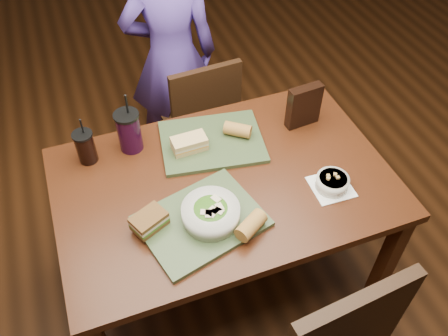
% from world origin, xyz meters
% --- Properties ---
extents(ground, '(6.00, 6.00, 0.00)m').
position_xyz_m(ground, '(0.00, 0.00, 0.00)').
color(ground, '#381C0B').
rests_on(ground, ground).
extents(dining_table, '(1.30, 0.85, 0.75)m').
position_xyz_m(dining_table, '(0.00, 0.00, 0.66)').
color(dining_table, '#3F1B0C').
rests_on(dining_table, ground).
extents(chair_far, '(0.38, 0.38, 0.84)m').
position_xyz_m(chair_far, '(0.13, 0.69, 0.47)').
color(chair_far, black).
rests_on(chair_far, ground).
extents(diner, '(0.55, 0.41, 1.38)m').
position_xyz_m(diner, '(0.06, 0.97, 0.69)').
color(diner, '#523798').
rests_on(diner, ground).
extents(tray_near, '(0.49, 0.41, 0.02)m').
position_xyz_m(tray_near, '(-0.15, -0.16, 0.76)').
color(tray_near, '#344426').
rests_on(tray_near, dining_table).
extents(tray_far, '(0.47, 0.38, 0.02)m').
position_xyz_m(tray_far, '(0.03, 0.21, 0.76)').
color(tray_far, '#344426').
rests_on(tray_far, dining_table).
extents(salad_bowl, '(0.21, 0.21, 0.07)m').
position_xyz_m(salad_bowl, '(-0.11, -0.17, 0.80)').
color(salad_bowl, silver).
rests_on(salad_bowl, tray_near).
extents(soup_bowl, '(0.16, 0.16, 0.06)m').
position_xyz_m(soup_bowl, '(0.37, -0.18, 0.78)').
color(soup_bowl, white).
rests_on(soup_bowl, dining_table).
extents(sandwich_near, '(0.14, 0.12, 0.06)m').
position_xyz_m(sandwich_near, '(-0.33, -0.13, 0.80)').
color(sandwich_near, '#593819').
rests_on(sandwich_near, tray_near).
extents(sandwich_far, '(0.14, 0.08, 0.06)m').
position_xyz_m(sandwich_far, '(-0.08, 0.20, 0.80)').
color(sandwich_far, tan).
rests_on(sandwich_far, tray_far).
extents(baguette_near, '(0.13, 0.11, 0.06)m').
position_xyz_m(baguette_near, '(0.00, -0.27, 0.80)').
color(baguette_near, '#AD7533').
rests_on(baguette_near, tray_near).
extents(baguette_far, '(0.12, 0.11, 0.06)m').
position_xyz_m(baguette_far, '(0.14, 0.21, 0.80)').
color(baguette_far, '#AD7533').
rests_on(baguette_far, tray_far).
extents(cup_cola, '(0.08, 0.08, 0.22)m').
position_xyz_m(cup_cola, '(-0.47, 0.30, 0.82)').
color(cup_cola, black).
rests_on(cup_cola, dining_table).
extents(cup_berry, '(0.10, 0.10, 0.28)m').
position_xyz_m(cup_berry, '(-0.29, 0.31, 0.84)').
color(cup_berry, black).
rests_on(cup_berry, dining_table).
extents(chip_bag, '(0.15, 0.06, 0.19)m').
position_xyz_m(chip_bag, '(0.43, 0.20, 0.85)').
color(chip_bag, black).
rests_on(chip_bag, dining_table).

